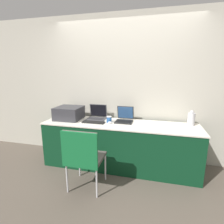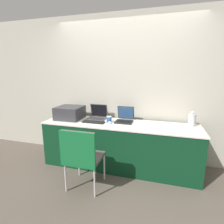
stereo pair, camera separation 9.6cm
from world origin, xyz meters
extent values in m
plane|color=brown|center=(0.00, 0.00, 0.00)|extent=(14.00, 14.00, 0.00)
cube|color=#B7B2A3|center=(0.00, 0.74, 1.30)|extent=(8.00, 0.05, 2.60)
cube|color=#0C381E|center=(0.00, 0.32, 0.38)|extent=(2.56, 0.63, 0.76)
cube|color=silver|center=(0.00, 0.32, 0.77)|extent=(2.58, 0.65, 0.02)
cube|color=#333338|center=(-0.94, 0.36, 0.89)|extent=(0.45, 0.42, 0.23)
cube|color=#51565B|center=(-0.94, 0.32, 0.98)|extent=(0.36, 0.32, 0.04)
cube|color=#4C4C51|center=(-0.46, 0.44, 0.78)|extent=(0.33, 0.24, 0.02)
cube|color=#2D2D30|center=(-0.46, 0.43, 0.79)|extent=(0.29, 0.13, 0.00)
cube|color=#4C4C51|center=(-0.46, 0.59, 0.91)|extent=(0.33, 0.05, 0.24)
cube|color=black|center=(-0.46, 0.58, 0.91)|extent=(0.29, 0.04, 0.21)
cube|color=black|center=(0.06, 0.40, 0.78)|extent=(0.29, 0.24, 0.02)
cube|color=black|center=(0.06, 0.39, 0.79)|extent=(0.25, 0.13, 0.00)
cube|color=black|center=(0.06, 0.56, 0.91)|extent=(0.29, 0.07, 0.24)
cube|color=#2D5184|center=(0.06, 0.55, 0.91)|extent=(0.26, 0.06, 0.21)
cube|color=black|center=(-0.43, 0.24, 0.79)|extent=(0.38, 0.12, 0.02)
cylinder|color=#285699|center=(-0.18, 0.33, 0.82)|extent=(0.08, 0.08, 0.10)
cylinder|color=white|center=(-0.18, 0.33, 0.88)|extent=(0.09, 0.09, 0.01)
ellipsoid|color=silver|center=(-0.15, 0.27, 0.79)|extent=(0.07, 0.05, 0.04)
cylinder|color=silver|center=(1.13, 0.50, 0.87)|extent=(0.11, 0.11, 0.20)
sphere|color=silver|center=(1.13, 0.50, 0.99)|extent=(0.06, 0.06, 0.06)
cube|color=#4C4742|center=(-0.33, -0.33, 0.44)|extent=(0.46, 0.44, 0.04)
cube|color=#4C4742|center=(-0.33, -0.54, 0.68)|extent=(0.46, 0.03, 0.44)
cylinder|color=silver|center=(-0.54, -0.13, 0.21)|extent=(0.02, 0.02, 0.42)
cylinder|color=silver|center=(-0.12, -0.13, 0.21)|extent=(0.02, 0.02, 0.42)
cylinder|color=silver|center=(-0.54, -0.54, 0.21)|extent=(0.02, 0.02, 0.42)
cylinder|color=silver|center=(-0.12, -0.54, 0.21)|extent=(0.02, 0.02, 0.42)
cube|color=#146633|center=(-0.33, -0.57, 0.66)|extent=(0.48, 0.02, 0.48)
camera|label=1|loc=(0.56, -2.41, 1.62)|focal=28.00mm
camera|label=2|loc=(0.65, -2.39, 1.62)|focal=28.00mm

